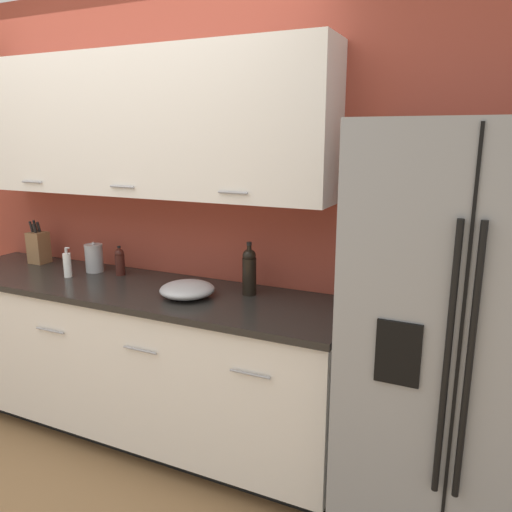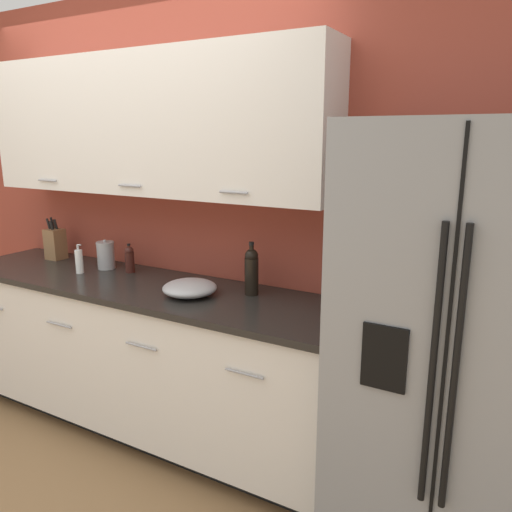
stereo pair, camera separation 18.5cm
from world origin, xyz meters
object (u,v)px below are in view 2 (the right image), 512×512
(wine_bottle, at_px, (252,271))
(soap_dispenser, at_px, (79,261))
(oil_bottle, at_px, (130,259))
(refrigerator, at_px, (458,353))
(knife_block, at_px, (55,244))
(steel_canister, at_px, (106,255))
(mixing_bowl, at_px, (190,288))

(wine_bottle, xyz_separation_m, soap_dispenser, (-1.14, -0.15, -0.06))
(soap_dispenser, height_order, oil_bottle, soap_dispenser)
(refrigerator, bearing_deg, knife_block, 175.12)
(soap_dispenser, relative_size, oil_bottle, 1.02)
(soap_dispenser, xyz_separation_m, oil_bottle, (0.26, 0.17, 0.01))
(oil_bottle, bearing_deg, refrigerator, -6.24)
(refrigerator, bearing_deg, wine_bottle, 169.41)
(wine_bottle, height_order, steel_canister, wine_bottle)
(knife_block, relative_size, steel_canister, 1.51)
(steel_canister, bearing_deg, mixing_bowl, -13.01)
(soap_dispenser, bearing_deg, mixing_bowl, -1.52)
(knife_block, relative_size, wine_bottle, 1.00)
(refrigerator, xyz_separation_m, mixing_bowl, (-1.36, 0.03, 0.06))
(knife_block, xyz_separation_m, soap_dispenser, (0.43, -0.18, -0.03))
(soap_dispenser, bearing_deg, refrigerator, -1.24)
(knife_block, xyz_separation_m, wine_bottle, (1.57, -0.03, 0.02))
(wine_bottle, bearing_deg, oil_bottle, 179.17)
(knife_block, bearing_deg, steel_canister, -1.87)
(refrigerator, height_order, mixing_bowl, refrigerator)
(refrigerator, distance_m, oil_bottle, 1.97)
(refrigerator, bearing_deg, mixing_bowl, 178.93)
(knife_block, height_order, wine_bottle, same)
(refrigerator, height_order, soap_dispenser, refrigerator)
(wine_bottle, xyz_separation_m, steel_canister, (-1.08, 0.01, -0.04))
(knife_block, height_order, mixing_bowl, knife_block)
(soap_dispenser, distance_m, oil_bottle, 0.31)
(knife_block, height_order, steel_canister, knife_block)
(refrigerator, xyz_separation_m, steel_canister, (-2.16, 0.21, 0.11))
(wine_bottle, relative_size, steel_canister, 1.51)
(knife_block, bearing_deg, soap_dispenser, -22.50)
(refrigerator, distance_m, wine_bottle, 1.11)
(refrigerator, height_order, steel_canister, refrigerator)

